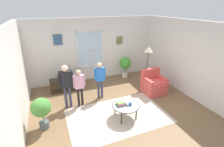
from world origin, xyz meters
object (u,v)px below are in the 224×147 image
cup (130,104)px  person_black_shirt (66,82)px  armchair (153,84)px  tv_stand (66,84)px  book_stack (121,104)px  potted_plant_corner (41,109)px  television (65,74)px  floor_lamp (149,53)px  coffee_table (126,106)px  person_blue_shirt (100,76)px  remote_near_books (126,105)px  potted_plant_by_window (125,64)px  person_pink_shirt (79,84)px

cup → person_black_shirt: (-1.57, 1.23, 0.44)m
armchair → tv_stand: bearing=154.5°
book_stack → person_black_shirt: bearing=139.7°
person_black_shirt → potted_plant_corner: 1.11m
television → floor_lamp: 3.26m
cup → floor_lamp: 2.39m
armchair → coffee_table: bearing=-149.9°
person_blue_shirt → potted_plant_corner: (-1.89, -0.91, -0.22)m
tv_stand → coffee_table: bearing=-60.3°
coffee_table → potted_plant_corner: potted_plant_corner is taller
person_black_shirt → floor_lamp: size_ratio=0.87×
television → remote_near_books: television is taller
coffee_table → remote_near_books: size_ratio=5.69×
coffee_table → cup: (0.12, -0.06, 0.07)m
armchair → book_stack: size_ratio=3.44×
book_stack → television: bearing=117.8°
person_black_shirt → potted_plant_by_window: 3.10m
floor_lamp → cup: bearing=-135.2°
television → potted_plant_corner: bearing=-113.2°
book_stack → person_blue_shirt: (-0.19, 1.28, 0.36)m
remote_near_books → potted_plant_corner: size_ratio=0.15×
remote_near_books → floor_lamp: bearing=42.1°
person_blue_shirt → person_pink_shirt: bearing=-165.2°
television → person_black_shirt: 1.25m
book_stack → person_pink_shirt: person_pink_shirt is taller
potted_plant_corner → armchair: bearing=8.0°
cup → potted_plant_corner: (-2.33, 0.47, 0.14)m
person_pink_shirt → person_black_shirt: size_ratio=0.87×
person_black_shirt → floor_lamp: (3.14, 0.33, 0.48)m
tv_stand → potted_plant_corner: size_ratio=1.28×
tv_stand → floor_lamp: (3.05, -0.89, 1.15)m
person_blue_shirt → person_pink_shirt: 0.78m
book_stack → potted_plant_by_window: bearing=61.1°
potted_plant_corner → person_pink_shirt: bearing=32.2°
tv_stand → coffee_table: size_ratio=1.46×
television → armchair: bearing=-25.4°
potted_plant_by_window → potted_plant_corner: (-3.49, -2.19, -0.03)m
cup → person_blue_shirt: bearing=107.6°
coffee_table → tv_stand: bearing=119.7°
remote_near_books → potted_plant_by_window: bearing=64.3°
tv_stand → armchair: (3.02, -1.44, 0.09)m
remote_near_books → floor_lamp: 2.44m
person_blue_shirt → potted_plant_by_window: (1.60, 1.28, -0.19)m
armchair → cup: armchair is taller
television → person_pink_shirt: (0.29, -1.26, 0.13)m
coffee_table → floor_lamp: size_ratio=0.48×
person_pink_shirt → floor_lamp: size_ratio=0.75×
floor_lamp → person_blue_shirt: bearing=-175.2°
coffee_table → cup: 0.15m
person_pink_shirt → television: bearing=103.1°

